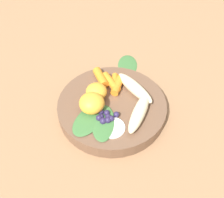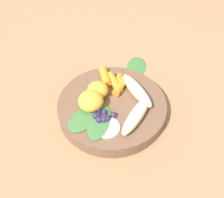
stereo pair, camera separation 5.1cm
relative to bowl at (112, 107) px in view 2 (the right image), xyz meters
The scene contains 15 objects.
ground_plane 0.02m from the bowl, ahead, with size 2.40×2.40×0.00m, color #99704C.
bowl is the anchor object (origin of this frame).
banana_peeled_left 0.07m from the bowl, 157.11° to the left, with size 0.11×0.03×0.03m, color beige.
banana_peeled_right 0.07m from the bowl, 89.56° to the left, with size 0.11×0.03×0.03m, color beige.
orange_segment_near 0.06m from the bowl, 28.77° to the right, with size 0.05×0.05×0.04m, color #F4A833.
orange_segment_far 0.05m from the bowl, 79.38° to the right, with size 0.05×0.05×0.03m, color #F4A833.
carrot_front 0.05m from the bowl, 161.08° to the right, with size 0.02×0.02×0.05m, color orange.
carrot_mid_left 0.06m from the bowl, 151.36° to the right, with size 0.01×0.01×0.05m, color orange.
carrot_mid_right 0.06m from the bowl, 142.68° to the right, with size 0.02×0.02×0.06m, color orange.
carrot_rear 0.08m from the bowl, 123.83° to the right, with size 0.02×0.02×0.06m, color orange.
blueberry_pile 0.05m from the bowl, 20.68° to the left, with size 0.04×0.04×0.01m.
coconut_shred_patch 0.07m from the bowl, 35.58° to the left, with size 0.05×0.05×0.00m, color white.
kale_leaf_left 0.07m from the bowl, ahead, with size 0.09×0.05×0.01m, color #3D7038.
kale_leaf_right 0.06m from the bowl, 18.10° to the left, with size 0.09×0.05×0.01m, color #3D7038.
kale_leaf_stray 0.17m from the bowl, 159.55° to the right, with size 0.09×0.05×0.01m, color #3D7038.
Camera 2 is at (0.25, 0.24, 0.42)m, focal length 38.37 mm.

